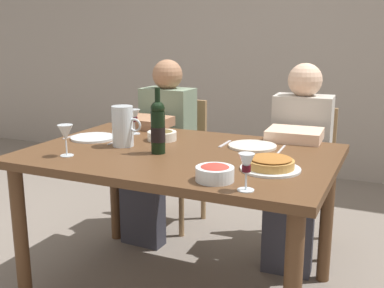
% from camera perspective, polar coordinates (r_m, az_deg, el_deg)
% --- Properties ---
extents(back_wall, '(8.00, 0.10, 2.80)m').
position_cam_1_polar(back_wall, '(4.56, 12.11, 13.96)').
color(back_wall, '#A3998E').
rests_on(back_wall, ground).
extents(dining_table, '(1.50, 1.00, 0.76)m').
position_cam_1_polar(dining_table, '(2.35, -1.48, -3.10)').
color(dining_table, brown).
rests_on(dining_table, ground).
extents(wine_bottle, '(0.07, 0.07, 0.32)m').
position_cam_1_polar(wine_bottle, '(2.28, -4.14, 2.07)').
color(wine_bottle, black).
rests_on(wine_bottle, dining_table).
extents(water_pitcher, '(0.16, 0.11, 0.21)m').
position_cam_1_polar(water_pitcher, '(2.45, -8.34, 1.87)').
color(water_pitcher, silver).
rests_on(water_pitcher, dining_table).
extents(baked_tart, '(0.26, 0.26, 0.06)m').
position_cam_1_polar(baked_tart, '(2.04, 9.47, -2.36)').
color(baked_tart, silver).
rests_on(baked_tart, dining_table).
extents(salad_bowl, '(0.15, 0.15, 0.07)m').
position_cam_1_polar(salad_bowl, '(1.87, 2.78, -3.44)').
color(salad_bowl, silver).
rests_on(salad_bowl, dining_table).
extents(olive_bowl, '(0.16, 0.16, 0.06)m').
position_cam_1_polar(olive_bowl, '(2.57, -3.65, 1.11)').
color(olive_bowl, silver).
rests_on(olive_bowl, dining_table).
extents(wine_glass_left_diner, '(0.07, 0.07, 0.15)m').
position_cam_1_polar(wine_glass_left_diner, '(2.30, -15.04, 1.20)').
color(wine_glass_left_diner, silver).
rests_on(wine_glass_left_diner, dining_table).
extents(wine_glass_right_diner, '(0.06, 0.06, 0.14)m').
position_cam_1_polar(wine_glass_right_diner, '(1.75, 6.59, -2.55)').
color(wine_glass_right_diner, silver).
rests_on(wine_glass_right_diner, dining_table).
extents(wine_glass_centre, '(0.07, 0.07, 0.14)m').
position_cam_1_polar(wine_glass_centre, '(2.73, -7.00, 3.28)').
color(wine_glass_centre, silver).
rests_on(wine_glass_centre, dining_table).
extents(dinner_plate_left_setting, '(0.25, 0.25, 0.01)m').
position_cam_1_polar(dinner_plate_left_setting, '(2.44, 7.32, -0.24)').
color(dinner_plate_left_setting, silver).
rests_on(dinner_plate_left_setting, dining_table).
extents(dinner_plate_right_setting, '(0.25, 0.25, 0.01)m').
position_cam_1_polar(dinner_plate_right_setting, '(2.66, -11.85, 0.76)').
color(dinner_plate_right_setting, silver).
rests_on(dinner_plate_right_setting, dining_table).
extents(fork_left_setting, '(0.02, 0.16, 0.00)m').
position_cam_1_polar(fork_left_setting, '(2.48, 4.00, 0.02)').
color(fork_left_setting, silver).
rests_on(fork_left_setting, dining_table).
extents(knife_left_setting, '(0.02, 0.18, 0.00)m').
position_cam_1_polar(knife_left_setting, '(2.40, 10.74, -0.67)').
color(knife_left_setting, silver).
rests_on(knife_left_setting, dining_table).
extents(knife_right_setting, '(0.03, 0.18, 0.00)m').
position_cam_1_polar(knife_right_setting, '(2.58, -9.14, 0.39)').
color(knife_right_setting, silver).
rests_on(knife_right_setting, dining_table).
extents(spoon_right_setting, '(0.03, 0.16, 0.00)m').
position_cam_1_polar(spoon_right_setting, '(2.75, -14.21, 0.94)').
color(spoon_right_setting, silver).
rests_on(spoon_right_setting, dining_table).
extents(chair_left, '(0.42, 0.42, 0.87)m').
position_cam_1_polar(chair_left, '(3.35, -1.87, -1.11)').
color(chair_left, '#9E7A51').
rests_on(chair_left, ground).
extents(diner_left, '(0.35, 0.51, 1.16)m').
position_cam_1_polar(diner_left, '(3.12, -3.93, 0.04)').
color(diner_left, gray).
rests_on(diner_left, ground).
extents(chair_right, '(0.42, 0.42, 0.87)m').
position_cam_1_polar(chair_right, '(3.08, 13.31, -2.75)').
color(chair_right, '#9E7A51').
rests_on(chair_right, ground).
extents(diner_right, '(0.35, 0.51, 1.16)m').
position_cam_1_polar(diner_right, '(2.83, 12.68, -1.67)').
color(diner_right, '#B7B2A8').
rests_on(diner_right, ground).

